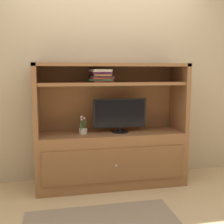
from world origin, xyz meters
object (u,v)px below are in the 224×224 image
Objects in this scene: potted_plant at (83,130)px; magazine_stack at (101,76)px; tv_monitor at (120,115)px; media_console at (111,146)px.

potted_plant is 0.64× the size of magazine_stack.
tv_monitor is 2.98× the size of potted_plant.
tv_monitor is at bearing -9.37° from media_console.
tv_monitor is at bearing 1.19° from potted_plant.
tv_monitor is at bearing -2.63° from magazine_stack.
media_console is 5.27× the size of magazine_stack.
magazine_stack is at bearing 177.37° from tv_monitor.
potted_plant is at bearing -174.96° from magazine_stack.
magazine_stack is (-0.12, -0.01, 0.83)m from media_console.
magazine_stack reaches higher than tv_monitor.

